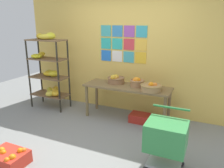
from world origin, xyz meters
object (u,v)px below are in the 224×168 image
Objects in this scene: fruit_basket_centre at (151,87)px; fruit_basket_right at (137,82)px; produce_crate_under_table at (140,118)px; shopping_cart at (166,138)px; banana_shelf_unit at (49,67)px; fruit_basket_back_right at (116,79)px; display_table at (127,90)px; orange_crate_foreground at (9,158)px.

fruit_basket_centre is 1.37× the size of fruit_basket_right.
fruit_basket_centre is at bearing -19.14° from produce_crate_under_table.
banana_shelf_unit is at bearing 164.55° from shopping_cart.
fruit_basket_back_right is 0.44× the size of shopping_cart.
fruit_basket_centre reaches higher than display_table.
produce_crate_under_table is at bearing 127.38° from shopping_cart.
produce_crate_under_table is (0.60, -0.14, -0.70)m from fruit_basket_back_right.
fruit_basket_right reaches higher than fruit_basket_centre.
banana_shelf_unit is 2.37m from orange_crate_foreground.
fruit_basket_right is (-0.33, 0.17, 0.02)m from fruit_basket_centre.
fruit_basket_right is 0.35× the size of shopping_cart.
fruit_basket_right is 2.56m from orange_crate_foreground.
display_table is at bearing -20.24° from fruit_basket_back_right.
banana_shelf_unit is at bearing -176.92° from display_table.
banana_shelf_unit is 0.98× the size of display_table.
fruit_basket_back_right is at bearing 7.61° from banana_shelf_unit.
produce_crate_under_table is 1.53m from shopping_cart.
fruit_basket_centre is 2.58m from orange_crate_foreground.
banana_shelf_unit reaches higher than produce_crate_under_table.
fruit_basket_back_right reaches higher than fruit_basket_centre.
fruit_basket_back_right is (1.57, 0.21, -0.16)m from banana_shelf_unit.
fruit_basket_right is 0.81× the size of fruit_basket_back_right.
fruit_basket_right is at bearing 129.40° from shopping_cart.
orange_crate_foreground is 2.19m from shopping_cart.
produce_crate_under_table is 0.79× the size of orange_crate_foreground.
fruit_basket_centre is 0.98× the size of produce_crate_under_table.
display_table is 0.61m from produce_crate_under_table.
produce_crate_under_table is (0.12, -0.10, -0.71)m from fruit_basket_right.
fruit_basket_back_right reaches higher than fruit_basket_right.
display_table is 0.55m from fruit_basket_centre.
display_table is at bearing 135.84° from shopping_cart.
fruit_basket_back_right is at bearing 159.76° from display_table.
fruit_basket_centre reaches higher than shopping_cart.
fruit_basket_centre is at bearing -14.88° from fruit_basket_back_right.
banana_shelf_unit is 2.08× the size of shopping_cart.
display_table is 4.85× the size of fruit_basket_back_right.
fruit_basket_back_right is at bearing 140.60° from shopping_cart.
display_table is 0.36m from fruit_basket_back_right.
fruit_basket_right is 0.72× the size of produce_crate_under_table.
banana_shelf_unit reaches higher than fruit_basket_right.
fruit_basket_centre is (2.38, -0.01, -0.18)m from banana_shelf_unit.
fruit_basket_right reaches higher than shopping_cart.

